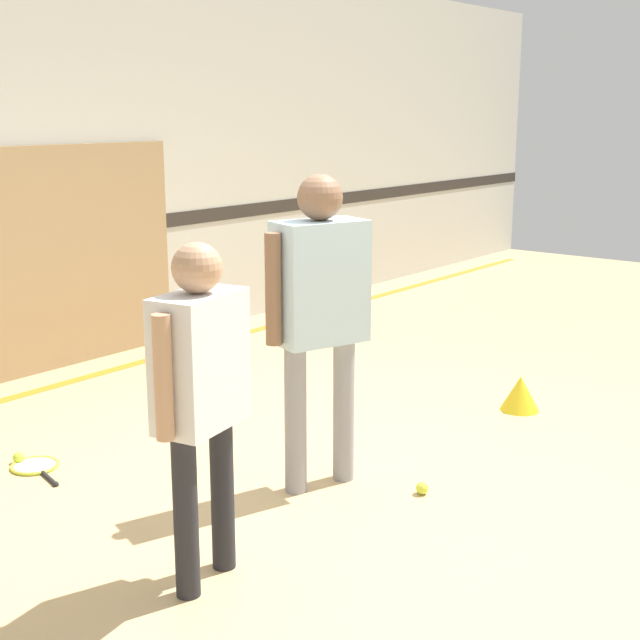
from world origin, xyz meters
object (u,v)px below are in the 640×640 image
Objects in this scene: person_instructor at (320,299)px; tennis_ball_near_instructor at (422,488)px; person_student_left at (201,378)px; racket_spare_on_floor at (36,467)px; tennis_ball_by_spare_racket at (19,458)px; training_cone at (520,393)px.

tennis_ball_near_instructor is at bearing -45.37° from person_instructor.
person_student_left reaches higher than racket_spare_on_floor.
tennis_ball_near_instructor is at bearing 44.15° from racket_spare_on_floor.
tennis_ball_near_instructor and tennis_ball_by_spare_racket have the same top height.
person_instructor is at bearing 115.67° from tennis_ball_near_instructor.
training_cone is at bearing -11.71° from person_student_left.
person_student_left is at bearing 179.23° from training_cone.
tennis_ball_by_spare_racket is at bearing 118.13° from tennis_ball_near_instructor.
racket_spare_on_floor is 1.88× the size of training_cone.
person_instructor is at bearing 170.94° from training_cone.
person_student_left is at bearing 5.66° from racket_spare_on_floor.
racket_spare_on_floor is 7.39× the size of tennis_ball_by_spare_racket.
person_instructor is 2.00m from training_cone.
racket_spare_on_floor is 0.14m from tennis_ball_by_spare_racket.
person_student_left is 21.90× the size of tennis_ball_near_instructor.
tennis_ball_near_instructor is 1.00× the size of tennis_ball_by_spare_racket.
racket_spare_on_floor is (0.26, 1.61, -0.88)m from person_student_left.
person_student_left is at bearing -97.75° from tennis_ball_by_spare_racket.
racket_spare_on_floor is 3.07m from training_cone.
tennis_ball_by_spare_racket is (-1.07, 2.00, 0.00)m from tennis_ball_near_instructor.
racket_spare_on_floor is (-0.82, 1.37, -1.00)m from person_instructor.
person_instructor is 1.98m from tennis_ball_by_spare_racket.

